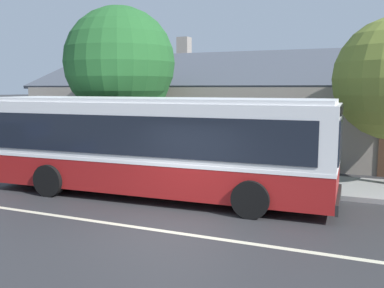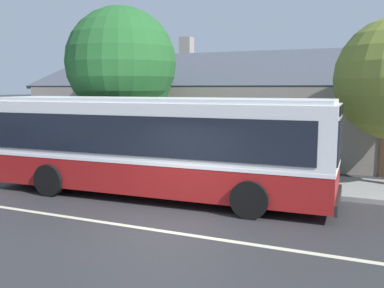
% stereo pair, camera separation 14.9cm
% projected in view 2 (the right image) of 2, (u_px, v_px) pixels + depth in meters
% --- Properties ---
extents(ground_plane, '(300.00, 300.00, 0.00)m').
position_uv_depth(ground_plane, '(166.00, 232.00, 10.01)').
color(ground_plane, '#2D2D30').
extents(sidewalk_far, '(60.00, 3.00, 0.15)m').
position_uv_depth(sidewalk_far, '(241.00, 179.00, 15.46)').
color(sidewalk_far, gray).
rests_on(sidewalk_far, ground).
extents(lane_divider_stripe, '(60.00, 0.16, 0.01)m').
position_uv_depth(lane_divider_stripe, '(166.00, 231.00, 10.01)').
color(lane_divider_stripe, beige).
rests_on(lane_divider_stripe, ground).
extents(community_building, '(27.43, 11.00, 6.33)m').
position_uv_depth(community_building, '(307.00, 117.00, 22.29)').
color(community_building, gray).
rests_on(community_building, ground).
extents(transit_bus, '(11.03, 3.04, 3.04)m').
position_uv_depth(transit_bus, '(154.00, 143.00, 13.17)').
color(transit_bus, maroon).
rests_on(transit_bus, ground).
extents(bench_by_building, '(1.84, 0.51, 0.94)m').
position_uv_depth(bench_by_building, '(38.00, 152.00, 18.58)').
color(bench_by_building, brown).
rests_on(bench_by_building, sidewalk_far).
extents(street_tree_secondary, '(4.52, 4.52, 6.62)m').
position_uv_depth(street_tree_secondary, '(124.00, 67.00, 17.52)').
color(street_tree_secondary, '#4C3828').
rests_on(street_tree_secondary, ground).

